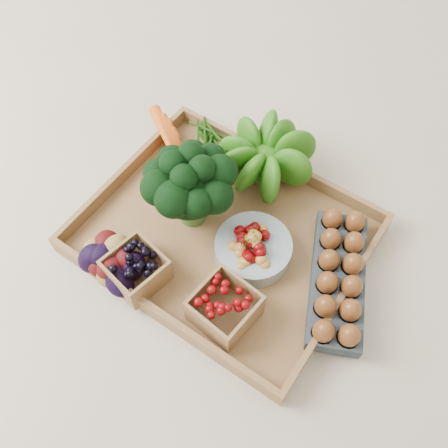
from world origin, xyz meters
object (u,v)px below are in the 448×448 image
Objects in this scene: tray at (224,237)px; egg_carton at (337,280)px; broccoli at (190,197)px; cherry_bowl at (253,249)px.

tray is 1.90× the size of egg_carton.
cherry_bowl is (0.16, -0.00, -0.05)m from broccoli.
cherry_bowl is at bearing 168.07° from egg_carton.
tray is 0.11m from broccoli.
broccoli is at bearing 161.59° from egg_carton.
egg_carton is at bearing 5.84° from broccoli.
cherry_bowl is at bearing -2.56° from tray.
cherry_bowl reaches higher than egg_carton.
broccoli is 0.63× the size of egg_carton.
tray is 0.08m from cherry_bowl.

